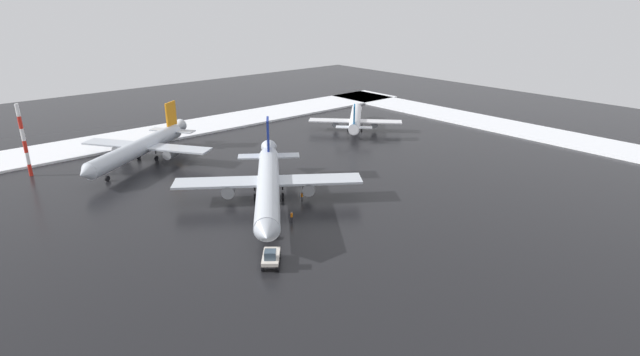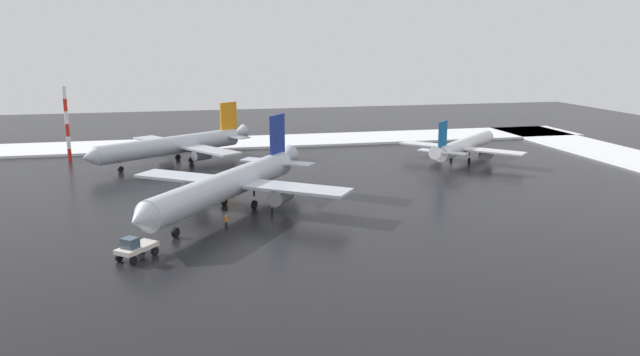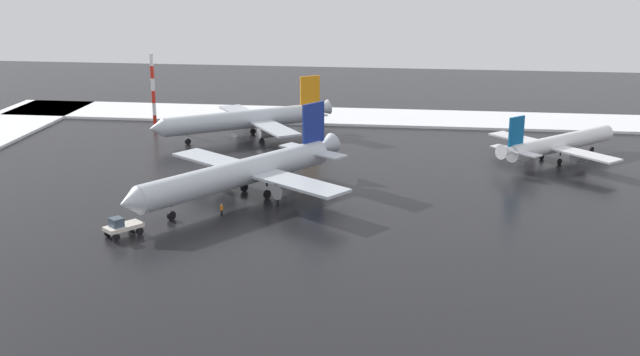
% 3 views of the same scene
% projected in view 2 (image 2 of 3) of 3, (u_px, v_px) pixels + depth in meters
% --- Properties ---
extents(ground_plane, '(240.00, 240.00, 0.00)m').
position_uv_depth(ground_plane, '(308.00, 196.00, 92.71)').
color(ground_plane, black).
extents(snow_bank_far, '(152.00, 16.00, 0.51)m').
position_uv_depth(snow_bank_far, '(263.00, 142.00, 140.25)').
color(snow_bank_far, white).
rests_on(snow_bank_far, ground_plane).
extents(airplane_foreground_jet, '(28.86, 33.47, 11.57)m').
position_uv_depth(airplane_foreground_jet, '(230.00, 184.00, 83.70)').
color(airplane_foreground_jet, silver).
rests_on(airplane_foreground_jet, ground_plane).
extents(airplane_parked_portside, '(23.25, 22.50, 8.68)m').
position_uv_depth(airplane_parked_portside, '(464.00, 145.00, 119.62)').
color(airplane_parked_portside, white).
rests_on(airplane_parked_portside, ground_plane).
extents(airplane_far_rear, '(30.88, 26.55, 10.50)m').
position_uv_depth(airplane_far_rear, '(174.00, 145.00, 116.49)').
color(airplane_far_rear, silver).
rests_on(airplane_far_rear, ground_plane).
extents(pushback_tug, '(4.64, 4.94, 2.50)m').
position_uv_depth(pushback_tug, '(135.00, 247.00, 65.96)').
color(pushback_tug, silver).
rests_on(pushback_tug, ground_plane).
extents(ground_crew_mid_apron, '(0.36, 0.36, 1.71)m').
position_uv_depth(ground_crew_mid_apron, '(226.00, 221.00, 76.65)').
color(ground_crew_mid_apron, black).
rests_on(ground_crew_mid_apron, ground_plane).
extents(ground_crew_beside_wing, '(0.36, 0.36, 1.71)m').
position_uv_depth(ground_crew_beside_wing, '(272.00, 206.00, 83.25)').
color(ground_crew_beside_wing, black).
rests_on(ground_crew_beside_wing, ground_plane).
extents(antenna_mast, '(0.70, 0.70, 14.33)m').
position_uv_depth(antenna_mast, '(67.00, 124.00, 117.78)').
color(antenna_mast, red).
rests_on(antenna_mast, ground_plane).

